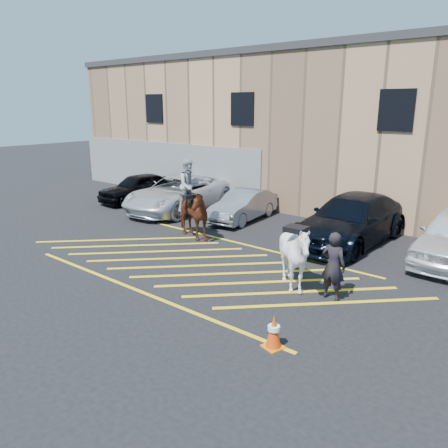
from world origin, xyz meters
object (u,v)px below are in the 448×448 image
Objects in this scene: car_white_pickup at (178,194)px; car_blue_suv at (351,220)px; saddled_white at (295,256)px; handler at (333,266)px; traffic_cone at (274,331)px; car_silver_sedan at (243,205)px; car_black_suv at (139,187)px; mounted_bay at (190,207)px.

car_blue_suv reaches higher than car_white_pickup.
car_blue_suv is at bearing 96.66° from saddled_white.
car_white_pickup is 3.27× the size of handler.
traffic_cone is (1.17, -2.80, -0.59)m from saddled_white.
car_white_pickup is 10.82m from handler.
handler is (6.49, -4.90, 0.25)m from car_silver_sedan.
saddled_white is (11.87, -4.66, 0.24)m from car_black_suv.
handler reaches higher than car_blue_suv.
traffic_cone is at bearing -55.39° from car_silver_sedan.
car_black_suv is 1.44× the size of mounted_bay.
car_black_suv is 11.30m from car_blue_suv.
car_silver_sedan is at bearing 7.98° from car_black_suv.
saddled_white is 2.59× the size of traffic_cone.
mounted_bay is at bearing 145.77° from traffic_cone.
car_white_pickup is 3.44m from car_silver_sedan.
car_silver_sedan is (6.41, 0.35, -0.08)m from car_black_suv.
car_blue_suv is (8.28, 0.39, 0.04)m from car_white_pickup.
car_white_pickup is at bearing 2.18° from car_black_suv.
handler is (12.90, -4.55, 0.17)m from car_black_suv.
car_black_suv is at bearing 150.23° from traffic_cone.
car_black_suv is 0.73× the size of car_white_pickup.
car_white_pickup is 1.98× the size of mounted_bay.
car_black_suv is at bearing 177.45° from car_silver_sedan.
traffic_cone is (6.63, -7.81, -0.27)m from car_silver_sedan.
mounted_bay is at bearing -94.91° from car_silver_sedan.
traffic_cone is (6.58, -4.48, -0.81)m from mounted_bay.
car_black_suv is 3.02m from car_white_pickup.
car_silver_sedan is 0.67× the size of car_blue_suv.
car_blue_suv is 5.83m from mounted_bay.
handler is (9.89, -4.41, 0.08)m from car_white_pickup.
saddled_white reaches higher than car_white_pickup.
car_blue_suv is at bearing -70.00° from handler.
car_blue_suv reaches higher than traffic_cone.
car_silver_sedan is 10.25m from traffic_cone.
handler is 0.61× the size of mounted_bay.
car_blue_suv is (4.88, -0.10, 0.20)m from car_silver_sedan.
car_black_suv is 5.76× the size of traffic_cone.
car_blue_suv is at bearing 6.09° from car_black_suv.
car_blue_suv is 5.06m from handler.
car_white_pickup reaches higher than traffic_cone.
car_silver_sedan is 2.04× the size of saddled_white.
car_silver_sedan is 3.38m from mounted_bay.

